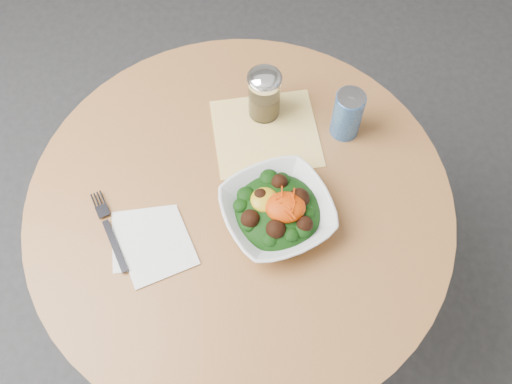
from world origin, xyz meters
TOP-DOWN VIEW (x-y plane):
  - ground at (0.00, 0.00)m, footprint 6.00×6.00m
  - table at (0.00, 0.00)m, footprint 0.90×0.90m
  - cloth_napkin at (0.06, 0.17)m, footprint 0.25×0.24m
  - paper_napkins at (-0.18, -0.09)m, footprint 0.19×0.18m
  - salad_bowl at (0.08, -0.04)m, footprint 0.28×0.28m
  - fork at (-0.27, -0.05)m, footprint 0.09×0.19m
  - spice_shaker at (0.06, 0.23)m, footprint 0.07×0.07m
  - beverage_can at (0.24, 0.17)m, footprint 0.06×0.06m

SIDE VIEW (x-z plane):
  - ground at x=0.00m, z-range 0.00..0.00m
  - table at x=0.00m, z-range 0.18..0.93m
  - cloth_napkin at x=0.06m, z-range 0.75..0.75m
  - paper_napkins at x=-0.18m, z-range 0.75..0.75m
  - fork at x=-0.27m, z-range 0.75..0.76m
  - salad_bowl at x=0.08m, z-range 0.74..0.82m
  - beverage_can at x=0.24m, z-range 0.75..0.87m
  - spice_shaker at x=0.06m, z-range 0.75..0.88m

